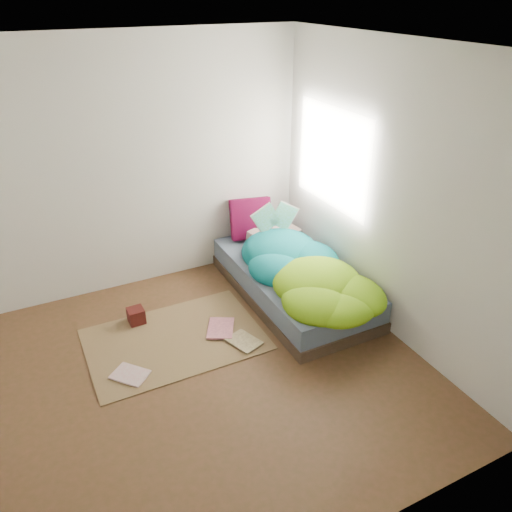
% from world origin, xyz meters
% --- Properties ---
extents(ground, '(3.50, 3.50, 0.00)m').
position_xyz_m(ground, '(0.00, 0.00, 0.00)').
color(ground, '#49371C').
rests_on(ground, ground).
extents(room_walls, '(3.54, 3.54, 2.62)m').
position_xyz_m(room_walls, '(0.01, 0.01, 1.63)').
color(room_walls, silver).
rests_on(room_walls, ground).
extents(bed, '(1.00, 2.00, 0.34)m').
position_xyz_m(bed, '(1.22, 0.72, 0.17)').
color(bed, '#36271D').
rests_on(bed, ground).
extents(duvet, '(0.96, 1.84, 0.34)m').
position_xyz_m(duvet, '(1.22, 0.50, 0.51)').
color(duvet, '#077075').
rests_on(duvet, bed).
extents(rug, '(1.60, 1.10, 0.01)m').
position_xyz_m(rug, '(-0.15, 0.55, 0.01)').
color(rug, brown).
rests_on(rug, ground).
extents(pillow_floral, '(0.65, 0.52, 0.13)m').
position_xyz_m(pillow_floral, '(1.35, 1.38, 0.40)').
color(pillow_floral, beige).
rests_on(pillow_floral, bed).
extents(pillow_magenta, '(0.48, 0.24, 0.46)m').
position_xyz_m(pillow_magenta, '(1.15, 1.58, 0.57)').
color(pillow_magenta, '#4B052B').
rests_on(pillow_magenta, bed).
extents(open_book, '(0.44, 0.14, 0.27)m').
position_xyz_m(open_book, '(1.26, 1.20, 0.81)').
color(open_book, green).
rests_on(open_book, duvet).
extents(wooden_box, '(0.16, 0.16, 0.15)m').
position_xyz_m(wooden_box, '(-0.40, 0.97, 0.09)').
color(wooden_box, '#370D0C').
rests_on(wooden_box, rug).
extents(floor_book_a, '(0.36, 0.36, 0.02)m').
position_xyz_m(floor_book_a, '(-0.73, 0.17, 0.02)').
color(floor_book_a, beige).
rests_on(floor_book_a, rug).
extents(floor_book_b, '(0.37, 0.41, 0.03)m').
position_xyz_m(floor_book_b, '(0.18, 0.54, 0.03)').
color(floor_book_b, '#D87C8B').
rests_on(floor_book_b, rug).
extents(floor_book_c, '(0.31, 0.36, 0.02)m').
position_xyz_m(floor_book_c, '(0.30, 0.17, 0.02)').
color(floor_book_c, '#C7B983').
rests_on(floor_book_c, rug).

